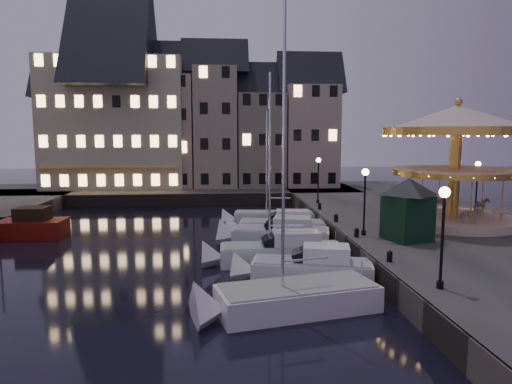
{
  "coord_description": "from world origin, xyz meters",
  "views": [
    {
      "loc": [
        -1.66,
        -26.3,
        7.5
      ],
      "look_at": [
        1.0,
        8.0,
        3.2
      ],
      "focal_mm": 32.0,
      "sensor_mm": 36.0,
      "label": 1
    }
  ],
  "objects": [
    {
      "name": "bollard_b",
      "position": [
        6.6,
        0.5,
        1.6
      ],
      "size": [
        0.3,
        0.3,
        0.57
      ],
      "color": "black",
      "rests_on": "quay_east"
    },
    {
      "name": "motorboat_b",
      "position": [
        2.52,
        -3.87,
        0.64
      ],
      "size": [
        7.17,
        3.38,
        2.15
      ],
      "color": "silver",
      "rests_on": "ground"
    },
    {
      "name": "townhouse_nf",
      "position": [
        9.25,
        30.0,
        8.28
      ],
      "size": [
        6.82,
        8.0,
        13.8
      ],
      "color": "tan",
      "rests_on": "quay_north"
    },
    {
      "name": "quay_east",
      "position": [
        14.0,
        6.0,
        0.65
      ],
      "size": [
        16.0,
        56.0,
        1.3
      ],
      "primitive_type": "cube",
      "color": "#474442",
      "rests_on": "ground"
    },
    {
      "name": "motorboat_a",
      "position": [
        1.0,
        -7.82,
        0.54
      ],
      "size": [
        8.0,
        4.23,
        13.27
      ],
      "color": "silver",
      "rests_on": "ground"
    },
    {
      "name": "motorboat_e",
      "position": [
        2.47,
        6.93,
        0.64
      ],
      "size": [
        7.42,
        3.02,
        2.15
      ],
      "color": "silver",
      "rests_on": "ground"
    },
    {
      "name": "motorboat_c",
      "position": [
        1.42,
        -0.53,
        0.68
      ],
      "size": [
        8.15,
        2.16,
        10.85
      ],
      "color": "silver",
      "rests_on": "ground"
    },
    {
      "name": "ticket_kiosk",
      "position": [
        9.34,
        -0.49,
        3.81
      ],
      "size": [
        3.6,
        3.6,
        4.22
      ],
      "color": "black",
      "rests_on": "quay_east"
    },
    {
      "name": "motorboat_d",
      "position": [
        2.03,
        4.32,
        0.64
      ],
      "size": [
        7.68,
        4.05,
        2.15
      ],
      "color": "silver",
      "rests_on": "ground"
    },
    {
      "name": "townhouse_na",
      "position": [
        -19.5,
        30.0,
        7.78
      ],
      "size": [
        5.5,
        8.0,
        12.8
      ],
      "color": "gray",
      "rests_on": "quay_north"
    },
    {
      "name": "quay_north",
      "position": [
        -8.0,
        28.0,
        0.65
      ],
      "size": [
        44.0,
        12.0,
        1.3
      ],
      "primitive_type": "cube",
      "color": "#474442",
      "rests_on": "ground"
    },
    {
      "name": "streetlamp_b",
      "position": [
        7.2,
        1.0,
        4.02
      ],
      "size": [
        0.44,
        0.44,
        4.17
      ],
      "color": "black",
      "rests_on": "quay_east"
    },
    {
      "name": "motorboat_f",
      "position": [
        2.2,
        11.04,
        0.53
      ],
      "size": [
        7.75,
        2.62,
        10.23
      ],
      "color": "silver",
      "rests_on": "ground"
    },
    {
      "name": "townhouse_nb",
      "position": [
        -14.05,
        30.0,
        8.28
      ],
      "size": [
        6.16,
        8.0,
        13.8
      ],
      "color": "slate",
      "rests_on": "quay_north"
    },
    {
      "name": "townhouse_ne",
      "position": [
        3.2,
        30.0,
        7.78
      ],
      "size": [
        6.16,
        8.0,
        12.8
      ],
      "color": "gray",
      "rests_on": "quay_north"
    },
    {
      "name": "quaywall_e",
      "position": [
        6.0,
        6.0,
        0.65
      ],
      "size": [
        0.15,
        44.0,
        1.3
      ],
      "primitive_type": "cube",
      "color": "#47423A",
      "rests_on": "ground"
    },
    {
      "name": "ground",
      "position": [
        0.0,
        0.0,
        0.0
      ],
      "size": [
        160.0,
        160.0,
        0.0
      ],
      "primitive_type": "plane",
      "color": "black",
      "rests_on": "ground"
    },
    {
      "name": "bollard_d",
      "position": [
        6.6,
        11.0,
        1.6
      ],
      "size": [
        0.3,
        0.3,
        0.57
      ],
      "color": "black",
      "rests_on": "quay_east"
    },
    {
      "name": "red_fishing_boat",
      "position": [
        -16.82,
        7.91,
        0.7
      ],
      "size": [
        7.53,
        2.69,
        5.95
      ],
      "color": "maroon",
      "rests_on": "ground"
    },
    {
      "name": "townhouse_nd",
      "position": [
        -2.25,
        30.0,
        9.28
      ],
      "size": [
        5.5,
        8.0,
        15.8
      ],
      "color": "gray",
      "rests_on": "quay_north"
    },
    {
      "name": "quaywall_n",
      "position": [
        -6.0,
        22.0,
        0.65
      ],
      "size": [
        48.0,
        0.15,
        1.3
      ],
      "primitive_type": "cube",
      "color": "#47423A",
      "rests_on": "ground"
    },
    {
      "name": "streetlamp_c",
      "position": [
        7.2,
        14.5,
        4.02
      ],
      "size": [
        0.44,
        0.44,
        4.17
      ],
      "color": "black",
      "rests_on": "quay_east"
    },
    {
      "name": "carousel",
      "position": [
        14.63,
        4.25,
        7.05
      ],
      "size": [
        9.98,
        9.98,
        8.73
      ],
      "color": "beige",
      "rests_on": "quay_east"
    },
    {
      "name": "streetlamp_d",
      "position": [
        18.5,
        8.0,
        4.02
      ],
      "size": [
        0.44,
        0.44,
        4.17
      ],
      "color": "black",
      "rests_on": "quay_east"
    },
    {
      "name": "townhouse_nc",
      "position": [
        -8.0,
        30.0,
        8.78
      ],
      "size": [
        6.82,
        8.0,
        14.8
      ],
      "color": "tan",
      "rests_on": "quay_north"
    },
    {
      "name": "bollard_a",
      "position": [
        6.6,
        -5.0,
        1.6
      ],
      "size": [
        0.3,
        0.3,
        0.57
      ],
      "color": "black",
      "rests_on": "quay_east"
    },
    {
      "name": "hotel_corner",
      "position": [
        -14.0,
        30.0,
        9.78
      ],
      "size": [
        17.6,
        9.0,
        16.8
      ],
      "color": "beige",
      "rests_on": "quay_north"
    },
    {
      "name": "streetlamp_a",
      "position": [
        7.2,
        -9.0,
        4.02
      ],
      "size": [
        0.44,
        0.44,
        4.17
      ],
      "color": "black",
      "rests_on": "quay_east"
    },
    {
      "name": "bollard_c",
      "position": [
        6.6,
        5.5,
        1.6
      ],
      "size": [
        0.3,
        0.3,
        0.57
      ],
      "color": "black",
      "rests_on": "quay_east"
    }
  ]
}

